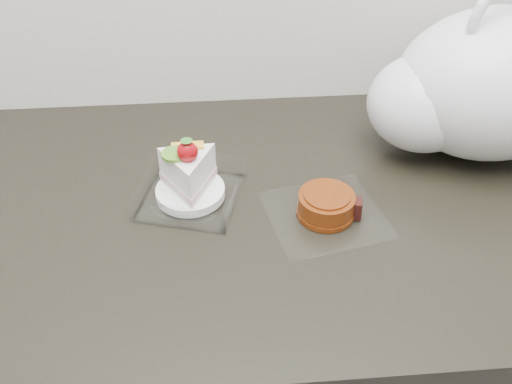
% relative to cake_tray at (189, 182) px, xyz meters
% --- Properties ---
extents(counter, '(2.04, 0.64, 0.90)m').
position_rel_cake_tray_xyz_m(counter, '(0.09, -0.02, -0.48)').
color(counter, black).
rests_on(counter, ground).
extents(cake_tray, '(0.18, 0.18, 0.11)m').
position_rel_cake_tray_xyz_m(cake_tray, '(0.00, 0.00, 0.00)').
color(cake_tray, white).
rests_on(cake_tray, counter).
extents(mooncake_wrap, '(0.20, 0.19, 0.04)m').
position_rel_cake_tray_xyz_m(mooncake_wrap, '(0.20, -0.06, -0.01)').
color(mooncake_wrap, white).
rests_on(mooncake_wrap, counter).
extents(plastic_bag, '(0.41, 0.32, 0.30)m').
position_rel_cake_tray_xyz_m(plastic_bag, '(0.48, 0.10, 0.09)').
color(plastic_bag, silver).
rests_on(plastic_bag, counter).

